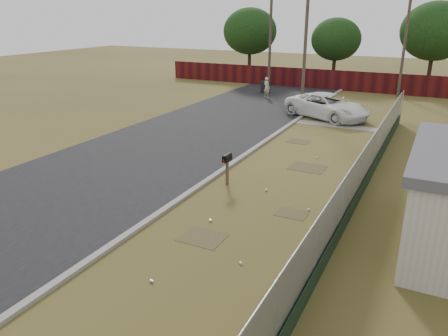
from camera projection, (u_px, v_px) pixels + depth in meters
The scene contains 11 objects.
ground at pixel (279, 189), 17.86m from camera, with size 120.00×120.00×0.00m, color brown.
street at pixel (221, 126), 27.48m from camera, with size 15.10×60.00×0.12m.
chainlink_fence at pixel (364, 175), 17.13m from camera, with size 0.10×27.06×2.02m.
privacy_fence at pixel (310, 78), 41.12m from camera, with size 30.00×0.12×1.80m, color #4E1110.
utility_poles at pixel (326, 40), 35.20m from camera, with size 12.60×8.24×9.00m.
horizon_trees at pixel (390, 40), 35.75m from camera, with size 33.32×31.94×7.78m.
mailbox at pixel (227, 161), 17.92m from camera, with size 0.22×0.58×1.35m.
pickup_truck at pixel (327, 106), 29.45m from camera, with size 2.74×5.94×1.65m, color white.
pedestrian at pixel (267, 87), 36.49m from camera, with size 0.62×0.41×1.71m, color #C4B990.
trash_bin at pixel (265, 87), 38.73m from camera, with size 0.83×0.89×1.03m.
scattered_litter at pixel (254, 224), 14.81m from camera, with size 2.98×13.79×0.07m.
Camera 1 is at (5.39, -15.78, 6.83)m, focal length 35.00 mm.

